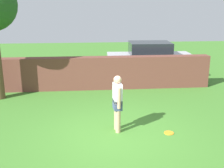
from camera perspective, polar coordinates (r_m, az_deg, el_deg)
ground_plane at (r=7.68m, az=0.97°, el=-10.75°), size 40.00×40.00×0.00m
brick_wall at (r=11.74m, az=-8.72°, el=2.15°), size 11.96×0.50×1.38m
person at (r=7.66m, az=1.14°, el=-3.53°), size 0.25×0.54×1.62m
car at (r=13.94m, az=7.77°, el=5.09°), size 4.26×2.04×1.72m
frisbee_orange at (r=8.00m, az=11.71°, el=-9.88°), size 0.27×0.27×0.02m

